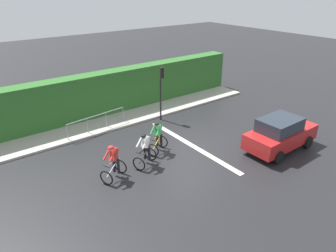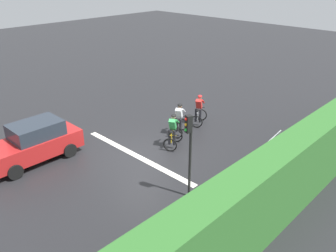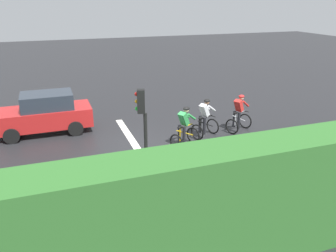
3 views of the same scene
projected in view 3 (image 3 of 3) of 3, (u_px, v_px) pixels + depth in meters
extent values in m
plane|color=black|center=(142.00, 147.00, 13.59)|extent=(80.00, 80.00, 0.00)
cube|color=#ADA89E|center=(265.00, 211.00, 9.39)|extent=(2.80, 21.42, 0.12)
cube|color=tan|center=(287.00, 222.00, 8.51)|extent=(0.44, 21.42, 0.63)
cube|color=#2D6628|center=(301.00, 191.00, 7.86)|extent=(1.10, 21.42, 2.79)
cube|color=silver|center=(137.00, 148.00, 13.52)|extent=(7.00, 0.30, 0.01)
torus|color=black|center=(245.00, 121.00, 15.47)|extent=(0.64, 0.34, 0.68)
torus|color=black|center=(232.00, 127.00, 14.80)|extent=(0.64, 0.34, 0.68)
cylinder|color=silver|center=(239.00, 118.00, 15.05)|extent=(0.46, 0.91, 0.51)
cylinder|color=silver|center=(235.00, 120.00, 14.84)|extent=(0.04, 0.04, 0.55)
cylinder|color=silver|center=(240.00, 112.00, 14.99)|extent=(0.34, 0.66, 0.04)
cube|color=black|center=(236.00, 113.00, 14.73)|extent=(0.18, 0.24, 0.04)
cylinder|color=black|center=(245.00, 111.00, 15.23)|extent=(0.39, 0.21, 0.03)
cube|color=red|center=(239.00, 105.00, 14.76)|extent=(0.45, 0.50, 0.57)
sphere|color=beige|center=(241.00, 98.00, 14.76)|extent=(0.20, 0.20, 0.20)
ellipsoid|color=red|center=(241.00, 96.00, 14.73)|extent=(0.34, 0.36, 0.14)
cylinder|color=black|center=(234.00, 119.00, 15.00)|extent=(0.12, 0.12, 0.74)
cylinder|color=black|center=(239.00, 121.00, 14.84)|extent=(0.12, 0.12, 0.74)
cylinder|color=red|center=(240.00, 102.00, 15.04)|extent=(0.29, 0.47, 0.37)
cylinder|color=red|center=(246.00, 104.00, 14.83)|extent=(0.29, 0.47, 0.37)
torus|color=black|center=(213.00, 126.00, 14.84)|extent=(0.64, 0.34, 0.68)
torus|color=black|center=(197.00, 132.00, 14.18)|extent=(0.64, 0.34, 0.68)
cylinder|color=black|center=(205.00, 124.00, 14.43)|extent=(0.45, 0.92, 0.51)
cylinder|color=black|center=(201.00, 125.00, 14.22)|extent=(0.04, 0.04, 0.55)
cylinder|color=black|center=(206.00, 117.00, 14.36)|extent=(0.34, 0.67, 0.04)
cube|color=black|center=(201.00, 118.00, 14.11)|extent=(0.18, 0.24, 0.04)
cylinder|color=black|center=(212.00, 116.00, 14.60)|extent=(0.40, 0.20, 0.03)
cube|color=white|center=(204.00, 110.00, 14.14)|extent=(0.44, 0.50, 0.57)
sphere|color=#9E7051|center=(207.00, 102.00, 14.13)|extent=(0.20, 0.20, 0.20)
ellipsoid|color=black|center=(207.00, 101.00, 14.11)|extent=(0.33, 0.35, 0.14)
cylinder|color=black|center=(200.00, 124.00, 14.38)|extent=(0.12, 0.12, 0.74)
cylinder|color=black|center=(204.00, 126.00, 14.22)|extent=(0.12, 0.12, 0.74)
cylinder|color=white|center=(206.00, 107.00, 14.42)|extent=(0.28, 0.47, 0.37)
cylinder|color=white|center=(212.00, 108.00, 14.20)|extent=(0.28, 0.47, 0.37)
torus|color=black|center=(193.00, 135.00, 13.86)|extent=(0.63, 0.36, 0.68)
torus|color=black|center=(176.00, 142.00, 13.17)|extent=(0.63, 0.36, 0.68)
cylinder|color=gold|center=(185.00, 133.00, 13.43)|extent=(0.49, 0.90, 0.51)
cylinder|color=gold|center=(180.00, 134.00, 13.21)|extent=(0.04, 0.04, 0.55)
cylinder|color=gold|center=(186.00, 126.00, 13.36)|extent=(0.37, 0.65, 0.04)
cube|color=black|center=(180.00, 127.00, 13.11)|extent=(0.19, 0.24, 0.04)
cylinder|color=black|center=(192.00, 124.00, 13.62)|extent=(0.39, 0.22, 0.03)
cube|color=green|center=(184.00, 119.00, 13.14)|extent=(0.45, 0.50, 0.57)
sphere|color=beige|center=(186.00, 110.00, 13.13)|extent=(0.20, 0.20, 0.20)
ellipsoid|color=black|center=(186.00, 108.00, 13.11)|extent=(0.34, 0.36, 0.14)
cylinder|color=black|center=(179.00, 134.00, 13.37)|extent=(0.12, 0.12, 0.74)
cylinder|color=black|center=(184.00, 136.00, 13.22)|extent=(0.12, 0.12, 0.74)
cylinder|color=green|center=(185.00, 115.00, 13.42)|extent=(0.30, 0.47, 0.37)
cylinder|color=green|center=(192.00, 117.00, 13.21)|extent=(0.30, 0.47, 0.37)
cube|color=#B21E1E|center=(43.00, 117.00, 14.85)|extent=(1.72, 4.11, 0.80)
cube|color=#262D38|center=(47.00, 101.00, 14.68)|extent=(1.50, 2.14, 0.66)
cylinder|color=black|center=(12.00, 136.00, 13.85)|extent=(0.22, 0.64, 0.64)
cylinder|color=black|center=(14.00, 123.00, 15.32)|extent=(0.22, 0.64, 0.64)
cylinder|color=black|center=(76.00, 128.00, 14.66)|extent=(0.22, 0.64, 0.64)
cylinder|color=black|center=(72.00, 116.00, 16.12)|extent=(0.22, 0.64, 0.64)
cylinder|color=black|center=(146.00, 158.00, 9.57)|extent=(0.10, 0.10, 2.70)
cube|color=black|center=(141.00, 101.00, 8.98)|extent=(0.25, 0.25, 0.64)
sphere|color=red|center=(137.00, 94.00, 8.90)|extent=(0.11, 0.11, 0.11)
sphere|color=orange|center=(137.00, 101.00, 8.97)|extent=(0.11, 0.11, 0.11)
sphere|color=green|center=(137.00, 109.00, 9.04)|extent=(0.11, 0.11, 0.11)
cylinder|color=#999EA3|center=(280.00, 161.00, 10.18)|extent=(0.48, 3.68, 0.05)
cylinder|color=#999EA3|center=(228.00, 190.00, 9.59)|extent=(0.04, 0.04, 1.00)
cylinder|color=#999EA3|center=(262.00, 181.00, 10.10)|extent=(0.04, 0.04, 1.00)
cylinder|color=#999EA3|center=(293.00, 172.00, 10.61)|extent=(0.04, 0.04, 1.00)
cylinder|color=#999EA3|center=(321.00, 164.00, 11.12)|extent=(0.04, 0.04, 1.00)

